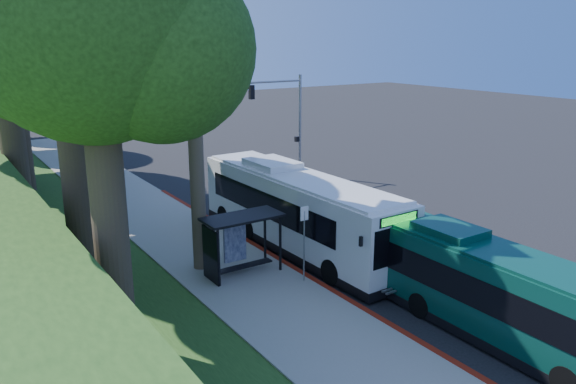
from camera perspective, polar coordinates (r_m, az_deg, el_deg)
ground at (r=29.23m, az=4.63°, el=-3.37°), size 140.00×140.00×0.00m
sidewalk at (r=25.59m, az=-8.41°, el=-6.13°), size 4.50×70.00×0.12m
red_curb at (r=23.42m, az=1.00°, el=-8.04°), size 0.25×30.00×0.13m
grass_verge at (r=28.58m, az=-23.25°, el=-5.01°), size 8.00×70.00×0.06m
bus_shelter at (r=22.60m, az=-5.36°, el=-4.25°), size 3.20×1.51×2.55m
stop_sign_pole at (r=21.71m, az=1.66°, el=-4.25°), size 0.35×0.06×3.17m
traffic_signal_pole at (r=38.33m, az=-0.04°, el=7.97°), size 4.10×0.30×7.00m
tree_2 at (r=38.04m, az=-26.57°, el=15.50°), size 8.82×8.40×15.12m
tree_6 at (r=16.24m, az=-18.91°, el=15.76°), size 7.56×7.20×13.74m
white_bus at (r=25.59m, az=0.81°, el=-1.75°), size 2.92×12.66×3.76m
teal_bus at (r=19.56m, az=19.51°, el=-9.10°), size 2.37×10.76×3.20m
pickup at (r=34.14m, az=-1.36°, el=0.66°), size 3.53×5.42×1.39m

